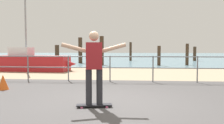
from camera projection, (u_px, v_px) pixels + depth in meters
The scene contains 15 objects.
ground_plane at pixel (108, 115), 4.73m from camera, with size 24.00×10.00×0.04m, color #474444.
beach_strip at pixel (123, 73), 12.69m from camera, with size 24.00×6.00×0.04m, color tan.
sea_surface at pixel (130, 56), 40.53m from camera, with size 72.00×50.00×0.04m, color slate.
railing_fence at pixel (89, 64), 9.37m from camera, with size 11.93×0.05×1.05m.
sailboat at pixel (34, 62), 13.72m from camera, with size 4.99×1.60×5.00m.
skateboard at pixel (94, 105), 5.28m from camera, with size 0.82×0.34×0.08m.
skateboarder at pixel (94, 63), 5.22m from camera, with size 1.44×0.34×1.65m.
groyne_post_0 at pixel (57, 54), 21.39m from camera, with size 0.38×0.38×1.65m, color #422D1E.
groyne_post_1 at pixel (80, 50), 20.91m from camera, with size 0.35×0.35×2.31m, color #422D1E.
groyne_post_2 at pixel (102, 51), 18.47m from camera, with size 0.33×0.33×2.31m, color #422D1E.
groyne_post_3 at pixel (131, 52), 24.84m from camera, with size 0.25×0.25×2.00m, color #422D1E.
groyne_post_4 at pixel (159, 56), 17.92m from camera, with size 0.25×0.25×1.53m, color #422D1E.
groyne_post_5 at pixel (187, 55), 18.24m from camera, with size 0.25×0.25×1.71m, color #422D1E.
groyne_post_6 at pixel (195, 54), 24.42m from camera, with size 0.32×0.32×1.52m, color #422D1E.
traffic_cone at pixel (3, 83), 7.51m from camera, with size 0.36×0.36×0.50m, color #E55919.
Camera 1 is at (0.48, -5.63, 1.35)m, focal length 37.45 mm.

